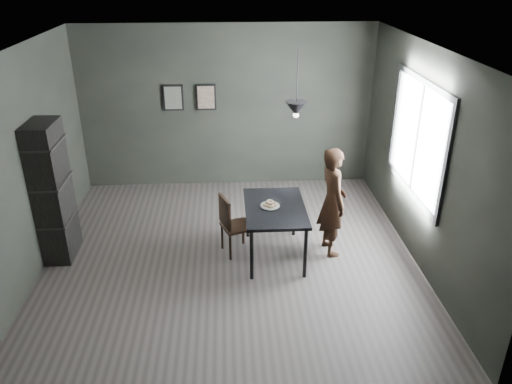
{
  "coord_description": "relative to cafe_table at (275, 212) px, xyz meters",
  "views": [
    {
      "loc": [
        -0.01,
        -5.86,
        3.75
      ],
      "look_at": [
        0.35,
        0.05,
        0.95
      ],
      "focal_mm": 35.0,
      "sensor_mm": 36.0,
      "label": 1
    }
  ],
  "objects": [
    {
      "name": "donut_pile",
      "position": [
        -0.07,
        0.01,
        0.12
      ],
      "size": [
        0.2,
        0.2,
        0.08
      ],
      "rotation": [
        0.0,
        0.0,
        0.06
      ],
      "color": "beige",
      "rests_on": "white_plate"
    },
    {
      "name": "ground",
      "position": [
        -0.6,
        0.0,
        -0.67
      ],
      "size": [
        5.0,
        5.0,
        0.0
      ],
      "primitive_type": "plane",
      "color": "#36312E",
      "rests_on": "ground"
    },
    {
      "name": "wood_chair",
      "position": [
        -0.58,
        0.1,
        -0.18
      ],
      "size": [
        0.48,
        0.48,
        0.87
      ],
      "rotation": [
        0.0,
        0.0,
        0.36
      ],
      "color": "black",
      "rests_on": "ground"
    },
    {
      "name": "window_assembly",
      "position": [
        1.87,
        0.2,
        0.93
      ],
      "size": [
        0.04,
        1.96,
        1.56
      ],
      "color": "white",
      "rests_on": "ground"
    },
    {
      "name": "shelf_unit",
      "position": [
        -2.92,
        0.21,
        0.28
      ],
      "size": [
        0.36,
        0.63,
        1.9
      ],
      "primitive_type": "cube",
      "rotation": [
        0.0,
        0.0,
        -0.0
      ],
      "color": "black",
      "rests_on": "ground"
    },
    {
      "name": "framed_print_left",
      "position": [
        -1.5,
        2.47,
        0.93
      ],
      "size": [
        0.34,
        0.04,
        0.44
      ],
      "color": "black",
      "rests_on": "ground"
    },
    {
      "name": "back_wall",
      "position": [
        -0.6,
        2.5,
        0.73
      ],
      "size": [
        5.0,
        0.1,
        2.8
      ],
      "primitive_type": "cube",
      "color": "black",
      "rests_on": "ground"
    },
    {
      "name": "woman",
      "position": [
        0.78,
        0.07,
        0.1
      ],
      "size": [
        0.45,
        0.61,
        1.53
      ],
      "primitive_type": "imported",
      "rotation": [
        0.0,
        0.0,
        1.74
      ],
      "color": "black",
      "rests_on": "ground"
    },
    {
      "name": "white_plate",
      "position": [
        -0.07,
        0.01,
        0.08
      ],
      "size": [
        0.23,
        0.23,
        0.01
      ],
      "primitive_type": "cylinder",
      "color": "white",
      "rests_on": "cafe_table"
    },
    {
      "name": "framed_print_right",
      "position": [
        -0.95,
        2.47,
        0.93
      ],
      "size": [
        0.34,
        0.04,
        0.44
      ],
      "color": "black",
      "rests_on": "ground"
    },
    {
      "name": "pendant_lamp",
      "position": [
        0.25,
        0.1,
        1.38
      ],
      "size": [
        0.28,
        0.28,
        0.86
      ],
      "color": "black",
      "rests_on": "ground"
    },
    {
      "name": "ceiling",
      "position": [
        -0.6,
        0.0,
        2.13
      ],
      "size": [
        5.0,
        5.0,
        0.02
      ],
      "color": "silver",
      "rests_on": "ground"
    },
    {
      "name": "cafe_table",
      "position": [
        0.0,
        0.0,
        0.0
      ],
      "size": [
        0.8,
        1.2,
        0.75
      ],
      "color": "black",
      "rests_on": "ground"
    }
  ]
}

